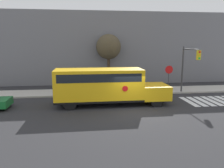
# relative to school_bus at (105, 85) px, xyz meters

# --- Properties ---
(ground_plane) EXTENTS (60.00, 60.00, 0.00)m
(ground_plane) POSITION_rel_school_bus_xyz_m (1.86, -1.93, -1.67)
(ground_plane) COLOR #28282B
(sidewalk_strip) EXTENTS (44.00, 3.00, 0.15)m
(sidewalk_strip) POSITION_rel_school_bus_xyz_m (1.86, 4.57, -1.60)
(sidewalk_strip) COLOR #B2ADA3
(sidewalk_strip) RESTS_ON ground
(building_backdrop) EXTENTS (32.00, 4.00, 8.72)m
(building_backdrop) POSITION_rel_school_bus_xyz_m (1.86, 11.07, 2.69)
(building_backdrop) COLOR slate
(building_backdrop) RESTS_ON ground
(crosswalk_stripes) EXTENTS (4.70, 3.20, 0.01)m
(crosswalk_stripes) POSITION_rel_school_bus_xyz_m (9.41, 0.07, -1.67)
(crosswalk_stripes) COLOR white
(crosswalk_stripes) RESTS_ON ground
(school_bus) EXTENTS (9.19, 2.57, 2.95)m
(school_bus) POSITION_rel_school_bus_xyz_m (0.00, 0.00, 0.00)
(school_bus) COLOR yellow
(school_bus) RESTS_ON ground
(stop_sign) EXTENTS (0.80, 0.10, 2.77)m
(stop_sign) POSITION_rel_school_bus_xyz_m (6.78, 3.60, 0.20)
(stop_sign) COLOR #38383A
(stop_sign) RESTS_ON ground
(traffic_light) EXTENTS (0.28, 3.19, 4.67)m
(traffic_light) POSITION_rel_school_bus_xyz_m (8.12, 2.32, 1.45)
(traffic_light) COLOR #38383A
(traffic_light) RESTS_ON ground
(tree_near_sidewalk) EXTENTS (2.86, 2.86, 6.01)m
(tree_near_sidewalk) POSITION_rel_school_bus_xyz_m (1.18, 8.02, 2.86)
(tree_near_sidewalk) COLOR #423323
(tree_near_sidewalk) RESTS_ON ground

